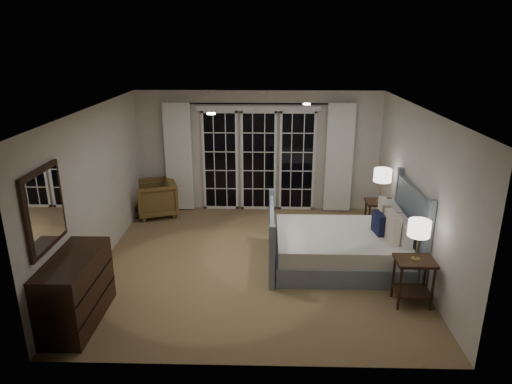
{
  "coord_description": "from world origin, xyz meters",
  "views": [
    {
      "loc": [
        0.19,
        -6.72,
        3.49
      ],
      "look_at": [
        -0.0,
        0.48,
        1.05
      ],
      "focal_mm": 32.0,
      "sensor_mm": 36.0,
      "label": 1
    }
  ],
  "objects_px": {
    "lamp_left": "(419,229)",
    "lamp_right": "(383,176)",
    "bed": "(343,246)",
    "nightstand_right": "(379,213)",
    "armchair": "(156,198)",
    "nightstand_left": "(413,275)",
    "dresser": "(76,290)"
  },
  "relations": [
    {
      "from": "bed",
      "to": "lamp_left",
      "type": "bearing_deg",
      "value": -56.09
    },
    {
      "from": "bed",
      "to": "lamp_right",
      "type": "distance_m",
      "value": 1.67
    },
    {
      "from": "nightstand_left",
      "to": "nightstand_right",
      "type": "height_order",
      "value": "nightstand_left"
    },
    {
      "from": "nightstand_right",
      "to": "lamp_left",
      "type": "distance_m",
      "value": 2.42
    },
    {
      "from": "bed",
      "to": "lamp_right",
      "type": "height_order",
      "value": "bed"
    },
    {
      "from": "nightstand_right",
      "to": "lamp_right",
      "type": "height_order",
      "value": "lamp_right"
    },
    {
      "from": "lamp_left",
      "to": "armchair",
      "type": "relative_size",
      "value": 0.7
    },
    {
      "from": "nightstand_left",
      "to": "lamp_left",
      "type": "height_order",
      "value": "lamp_left"
    },
    {
      "from": "nightstand_left",
      "to": "lamp_left",
      "type": "xyz_separation_m",
      "value": [
        0.0,
        0.0,
        0.68
      ]
    },
    {
      "from": "bed",
      "to": "nightstand_left",
      "type": "bearing_deg",
      "value": -56.09
    },
    {
      "from": "nightstand_left",
      "to": "lamp_left",
      "type": "bearing_deg",
      "value": 0.0
    },
    {
      "from": "armchair",
      "to": "lamp_left",
      "type": "bearing_deg",
      "value": 33.68
    },
    {
      "from": "bed",
      "to": "lamp_left",
      "type": "height_order",
      "value": "bed"
    },
    {
      "from": "nightstand_right",
      "to": "bed",
      "type": "bearing_deg",
      "value": -124.97
    },
    {
      "from": "nightstand_left",
      "to": "lamp_right",
      "type": "distance_m",
      "value": 2.43
    },
    {
      "from": "lamp_left",
      "to": "armchair",
      "type": "height_order",
      "value": "lamp_left"
    },
    {
      "from": "nightstand_right",
      "to": "armchair",
      "type": "xyz_separation_m",
      "value": [
        -4.35,
        0.89,
        -0.07
      ]
    },
    {
      "from": "lamp_left",
      "to": "dresser",
      "type": "bearing_deg",
      "value": -173.07
    },
    {
      "from": "bed",
      "to": "lamp_left",
      "type": "xyz_separation_m",
      "value": [
        0.76,
        -1.14,
        0.79
      ]
    },
    {
      "from": "bed",
      "to": "nightstand_right",
      "type": "relative_size",
      "value": 3.37
    },
    {
      "from": "bed",
      "to": "nightstand_right",
      "type": "xyz_separation_m",
      "value": [
        0.83,
        1.19,
        0.11
      ]
    },
    {
      "from": "armchair",
      "to": "bed",
      "type": "bearing_deg",
      "value": 39.98
    },
    {
      "from": "lamp_left",
      "to": "lamp_right",
      "type": "height_order",
      "value": "lamp_right"
    },
    {
      "from": "nightstand_left",
      "to": "dresser",
      "type": "height_order",
      "value": "dresser"
    },
    {
      "from": "armchair",
      "to": "dresser",
      "type": "relative_size",
      "value": 0.62
    },
    {
      "from": "bed",
      "to": "nightstand_left",
      "type": "xyz_separation_m",
      "value": [
        0.76,
        -1.14,
        0.11
      ]
    },
    {
      "from": "lamp_left",
      "to": "nightstand_left",
      "type": "bearing_deg",
      "value": 180.0
    },
    {
      "from": "bed",
      "to": "armchair",
      "type": "height_order",
      "value": "bed"
    },
    {
      "from": "bed",
      "to": "nightstand_right",
      "type": "distance_m",
      "value": 1.46
    },
    {
      "from": "bed",
      "to": "armchair",
      "type": "distance_m",
      "value": 4.09
    },
    {
      "from": "lamp_left",
      "to": "lamp_right",
      "type": "relative_size",
      "value": 0.92
    },
    {
      "from": "nightstand_left",
      "to": "armchair",
      "type": "distance_m",
      "value": 5.35
    }
  ]
}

